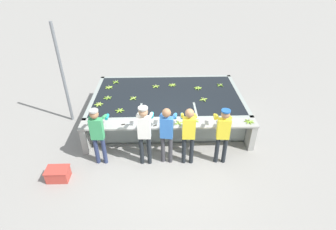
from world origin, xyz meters
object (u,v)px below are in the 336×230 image
Objects in this scene: worker_3 at (189,131)px; banana_bunch_floating_3 at (156,86)px; worker_2 at (167,131)px; banana_bunch_floating_0 at (220,85)px; banana_bunch_floating_9 at (108,98)px; banana_bunch_floating_1 at (198,88)px; banana_bunch_floating_5 at (172,85)px; banana_bunch_floating_10 at (133,98)px; banana_bunch_floating_2 at (116,82)px; crate at (58,174)px; banana_bunch_floating_6 at (203,99)px; support_post_left at (63,75)px; banana_bunch_ledge_1 at (195,120)px; knife_1 at (157,125)px; banana_bunch_floating_4 at (99,104)px; worker_1 at (144,130)px; knife_0 at (126,124)px; banana_bunch_floating_7 at (109,87)px; banana_bunch_floating_8 at (120,110)px; worker_4 at (223,131)px; banana_bunch_ledge_2 at (249,122)px; banana_bunch_ledge_0 at (179,123)px.

banana_bunch_floating_3 is at bearing 106.60° from worker_3.
worker_2 is 3.44m from banana_bunch_floating_0.
worker_3 is at bearing -41.17° from banana_bunch_floating_9.
banana_bunch_floating_5 is (-0.86, 0.27, 0.00)m from banana_bunch_floating_1.
banana_bunch_floating_2 is at bearing 120.30° from banana_bunch_floating_10.
banana_bunch_floating_6 is at bearing 31.89° from crate.
support_post_left is (-3.12, 2.14, 0.62)m from worker_2.
banana_bunch_ledge_1 is (1.79, -1.35, 0.00)m from banana_bunch_floating_10.
knife_1 is (-0.79, 0.52, -0.13)m from worker_3.
worker_3 is 3.07m from banana_bunch_floating_4.
worker_1 is 1.11m from worker_3.
banana_bunch_floating_2 is (-2.29, 3.26, -0.12)m from worker_3.
knife_1 is at bearing -61.36° from banana_bunch_floating_2.
banana_bunch_floating_10 is at bearing 87.07° from knife_0.
banana_bunch_floating_4 is 1.18m from banana_bunch_floating_7.
banana_bunch_floating_3 is 1.90m from banana_bunch_floating_8.
knife_0 is at bearing 176.73° from knife_1.
crate is (-0.67, -2.21, -0.71)m from banana_bunch_floating_4.
worker_3 is at bearing -115.52° from banana_bunch_floating_0.
banana_bunch_floating_8 is at bearing -133.72° from banana_bunch_floating_5.
banana_bunch_floating_1 is 1.01× the size of banana_bunch_floating_3.
worker_4 reaches higher than banana_bunch_ledge_1.
crate is (-4.63, -3.45, -0.71)m from banana_bunch_floating_0.
banana_bunch_floating_0 is (1.93, 2.84, -0.11)m from worker_2.
banana_bunch_ledge_1 is at bearing -36.91° from banana_bunch_floating_10.
banana_bunch_floating_2 is 0.82× the size of knife_1.
banana_bunch_floating_8 is at bearing 168.98° from banana_bunch_ledge_2.
banana_bunch_floating_10 is at bearing -4.04° from banana_bunch_floating_9.
banana_bunch_floating_10 is at bearing 66.02° from banana_bunch_floating_8.
knife_0 is at bearing -176.66° from banana_bunch_ledge_1.
banana_bunch_floating_2 is at bearing 134.05° from worker_4.
banana_bunch_floating_3 is at bearing 35.02° from banana_bunch_floating_4.
worker_4 is 3.35m from banana_bunch_floating_3.
worker_3 is at bearing -32.87° from banana_bunch_floating_4.
banana_bunch_ledge_1 is 1.87m from knife_0.
banana_bunch_floating_4 is 2.42m from crate.
banana_bunch_floating_7 is at bearing 134.70° from banana_bunch_ledge_0.
banana_bunch_floating_0 is at bearing -5.63° from banana_bunch_floating_2.
banana_bunch_floating_9 is at bearing -5.10° from support_post_left.
banana_bunch_floating_2 is 2.02m from banana_bunch_floating_8.
banana_bunch_floating_7 is (-3.04, 0.15, 0.00)m from banana_bunch_floating_1.
banana_bunch_floating_2 is 0.92× the size of banana_bunch_floating_5.
banana_bunch_floating_7 is 4.75m from banana_bunch_ledge_2.
banana_bunch_floating_3 is (-1.72, 2.87, -0.11)m from worker_4.
support_post_left is at bearing 152.68° from banana_bunch_floating_8.
knife_0 is at bearing -108.69° from banana_bunch_floating_3.
worker_2 is at bearing -83.71° from banana_bunch_floating_3.
banana_bunch_floating_4 is at bearing -150.51° from banana_bunch_floating_5.
worker_4 is at bearing -59.00° from banana_bunch_floating_3.
banana_bunch_floating_7 is 0.51× the size of crate.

